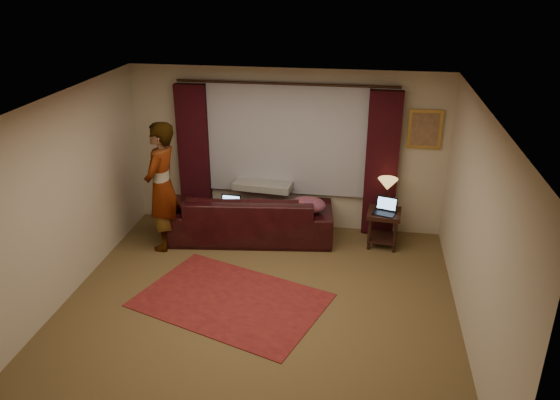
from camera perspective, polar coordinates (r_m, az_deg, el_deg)
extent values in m
cube|color=brown|center=(7.08, -2.37, -11.30)|extent=(5.00, 5.00, 0.01)
cube|color=silver|center=(5.99, -2.78, 9.65)|extent=(5.00, 5.00, 0.02)
cube|color=#C1B498|center=(8.72, 0.69, 5.21)|extent=(5.00, 0.02, 2.60)
cube|color=#C1B498|center=(4.36, -9.29, -15.54)|extent=(5.00, 0.02, 2.60)
cube|color=#C1B498|center=(7.31, -22.14, -0.26)|extent=(0.02, 5.00, 2.60)
cube|color=#C1B498|center=(6.44, 19.82, -3.06)|extent=(0.02, 5.00, 2.60)
cube|color=#9F9FA6|center=(8.60, 0.64, 6.35)|extent=(2.50, 0.05, 1.80)
cube|color=black|center=(8.98, -8.96, 4.67)|extent=(0.50, 0.14, 2.30)
cube|color=black|center=(8.57, 10.57, 3.64)|extent=(0.50, 0.14, 2.30)
cylinder|color=black|center=(8.34, 0.62, 12.04)|extent=(0.04, 0.04, 3.40)
cube|color=#BB8B3D|center=(8.52, 14.90, 7.16)|extent=(0.50, 0.04, 0.60)
imported|color=black|center=(8.58, -3.11, -0.72)|extent=(2.68, 1.41, 1.04)
cube|color=gray|center=(8.64, -1.83, 3.21)|extent=(0.95, 0.45, 0.11)
ellipsoid|color=brown|center=(8.35, 2.93, -0.57)|extent=(0.62, 0.52, 0.23)
cube|color=maroon|center=(7.24, -5.14, -10.38)|extent=(2.70, 2.23, 0.01)
cube|color=black|center=(8.55, 10.71, -2.94)|extent=(0.54, 0.54, 0.57)
imported|color=gray|center=(8.28, -12.22, 1.36)|extent=(0.63, 0.63, 1.98)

